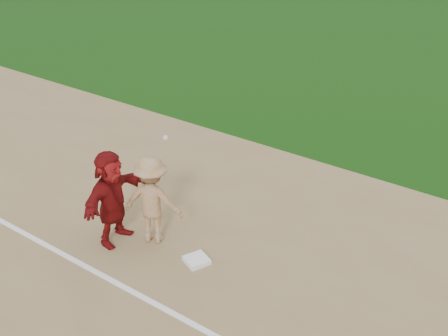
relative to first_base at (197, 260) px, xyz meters
The scene contains 5 objects.
ground 0.46m from the first_base, 119.65° to the right, with size 160.00×160.00×0.00m, color #133C0B.
foul_line 1.22m from the first_base, 100.70° to the right, with size 60.00×0.10×0.01m, color white.
first_base is the anchor object (origin of this frame).
base_runner 1.84m from the first_base, 168.61° to the right, with size 1.63×0.52×1.76m, color #690B0C.
first_base_play 1.30m from the first_base, behind, with size 1.23×0.97×2.30m.
Camera 1 is at (5.13, -5.56, 5.92)m, focal length 45.00 mm.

